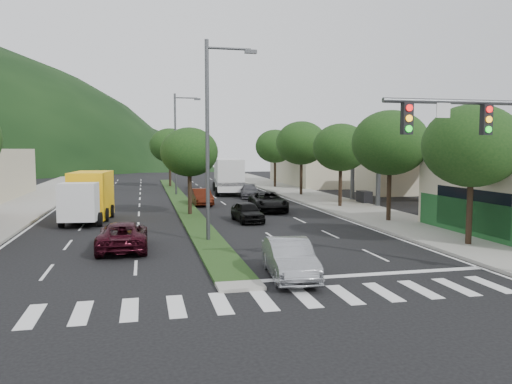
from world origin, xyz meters
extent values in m
plane|color=black|center=(0.00, 0.00, 0.00)|extent=(160.00, 160.00, 0.00)
cube|color=gray|center=(12.50, 25.00, 0.07)|extent=(5.00, 90.00, 0.15)
cube|color=gray|center=(-13.00, 25.00, 0.07)|extent=(6.00, 90.00, 0.15)
cube|color=#1D3513|center=(0.00, 28.00, 0.06)|extent=(1.60, 56.00, 0.12)
cube|color=silver|center=(0.00, -2.00, 0.01)|extent=(19.00, 2.20, 0.01)
cylinder|color=#47494C|center=(7.60, -1.50, 6.30)|extent=(6.00, 0.18, 0.18)
cube|color=black|center=(8.40, -1.65, 5.70)|extent=(0.35, 0.25, 1.05)
cube|color=black|center=(5.40, -1.65, 5.70)|extent=(0.35, 0.25, 1.05)
cube|color=silver|center=(19.00, 22.00, 5.00)|extent=(12.00, 8.00, 0.50)
cube|color=orange|center=(19.00, 22.00, 4.65)|extent=(12.20, 8.20, 0.50)
cylinder|color=#47494C|center=(15.00, 19.50, 2.30)|extent=(0.36, 0.36, 4.60)
cylinder|color=#47494C|center=(23.00, 19.50, 2.30)|extent=(0.36, 0.36, 4.60)
cylinder|color=#47494C|center=(15.00, 24.50, 2.30)|extent=(0.36, 0.36, 4.60)
cylinder|color=#47494C|center=(23.00, 24.50, 2.30)|extent=(0.36, 0.36, 4.60)
cube|color=black|center=(15.00, 22.00, 0.55)|extent=(0.80, 1.60, 1.10)
cube|color=black|center=(23.00, 22.00, 0.55)|extent=(0.80, 1.60, 1.10)
cube|color=#B6AD90|center=(19.50, 44.00, 2.60)|extent=(10.00, 16.00, 5.20)
cylinder|color=black|center=(12.00, 4.00, 1.97)|extent=(0.28, 0.28, 3.64)
ellipsoid|color=#143210|center=(12.00, 4.00, 4.83)|extent=(4.60, 4.60, 3.91)
cylinder|color=black|center=(12.00, 12.00, 2.05)|extent=(0.28, 0.28, 3.81)
ellipsoid|color=#143210|center=(12.00, 12.00, 5.05)|extent=(4.80, 4.80, 4.08)
cylinder|color=black|center=(12.00, 20.00, 1.94)|extent=(0.28, 0.28, 3.58)
ellipsoid|color=#143210|center=(12.00, 20.00, 4.76)|extent=(4.40, 4.40, 3.74)
cylinder|color=black|center=(12.00, 30.00, 2.11)|extent=(0.28, 0.28, 3.92)
ellipsoid|color=#143210|center=(12.00, 30.00, 5.19)|extent=(5.00, 5.00, 4.25)
cylinder|color=black|center=(12.00, 40.00, 2.00)|extent=(0.28, 0.28, 3.70)
ellipsoid|color=#143210|center=(12.00, 40.00, 4.90)|extent=(4.60, 4.60, 3.91)
cylinder|color=black|center=(0.00, 18.00, 1.80)|extent=(0.28, 0.28, 3.36)
ellipsoid|color=#143210|center=(0.00, 18.00, 4.44)|extent=(4.00, 4.00, 3.40)
cylinder|color=black|center=(0.00, 44.00, 2.02)|extent=(0.28, 0.28, 3.81)
ellipsoid|color=#143210|center=(0.00, 44.00, 5.02)|extent=(4.80, 4.80, 4.08)
cylinder|color=#47494C|center=(0.00, 8.00, 5.00)|extent=(0.20, 0.20, 10.00)
cylinder|color=#47494C|center=(1.10, 8.00, 9.60)|extent=(2.20, 0.12, 0.12)
cube|color=#47494C|center=(2.20, 8.00, 9.50)|extent=(0.60, 0.25, 0.18)
cylinder|color=#47494C|center=(0.00, 33.00, 5.00)|extent=(0.20, 0.20, 10.00)
cylinder|color=#47494C|center=(1.10, 33.00, 9.60)|extent=(2.20, 0.12, 0.12)
cube|color=#47494C|center=(2.20, 33.00, 9.50)|extent=(0.60, 0.25, 0.18)
imported|color=gray|center=(2.01, 0.43, 0.70)|extent=(1.87, 4.39, 1.41)
imported|color=#330B15|center=(-4.11, 6.94, 0.67)|extent=(2.24, 4.82, 1.34)
imported|color=black|center=(3.31, 14.22, 0.65)|extent=(1.77, 3.89, 1.30)
imported|color=#49494E|center=(6.63, 29.22, 0.62)|extent=(2.29, 4.45, 1.24)
imported|color=#44160B|center=(1.50, 24.22, 0.68)|extent=(1.64, 4.20, 1.36)
imported|color=black|center=(5.93, 19.22, 0.72)|extent=(2.68, 5.30, 1.44)
cube|color=silver|center=(-6.89, 13.99, 1.56)|extent=(2.28, 1.78, 2.24)
cube|color=#FFB80D|center=(-6.50, 17.57, 1.65)|extent=(2.66, 4.30, 3.01)
cube|color=black|center=(-6.59, 16.80, 0.44)|extent=(2.54, 5.82, 0.29)
cylinder|color=black|center=(-5.74, 14.28, 0.44)|extent=(0.38, 0.90, 0.88)
cylinder|color=black|center=(-7.96, 14.52, 0.44)|extent=(0.38, 0.90, 0.88)
cylinder|color=black|center=(-5.51, 16.39, 0.44)|extent=(0.38, 0.90, 0.88)
cylinder|color=black|center=(-7.73, 16.63, 0.44)|extent=(0.38, 0.90, 0.88)
cylinder|color=black|center=(-5.30, 18.30, 0.44)|extent=(0.38, 0.90, 0.88)
cylinder|color=black|center=(-7.52, 18.54, 0.44)|extent=(0.38, 0.90, 0.88)
cube|color=silver|center=(5.50, 34.48, 2.02)|extent=(3.56, 9.56, 3.11)
cube|color=slate|center=(5.50, 34.48, 1.25)|extent=(3.62, 9.57, 0.36)
cylinder|color=black|center=(4.60, 38.33, 0.47)|extent=(0.46, 0.97, 0.93)
cylinder|color=black|center=(7.18, 38.06, 0.47)|extent=(0.46, 0.97, 0.93)
cylinder|color=black|center=(4.48, 37.22, 0.47)|extent=(0.46, 0.97, 0.93)
cylinder|color=black|center=(7.06, 36.95, 0.47)|extent=(0.46, 0.97, 0.93)
cylinder|color=black|center=(3.86, 31.27, 0.47)|extent=(0.46, 0.97, 0.93)
cylinder|color=black|center=(6.44, 31.00, 0.47)|extent=(0.46, 0.97, 0.93)
camera|label=1|loc=(-3.13, -16.74, 4.74)|focal=35.00mm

